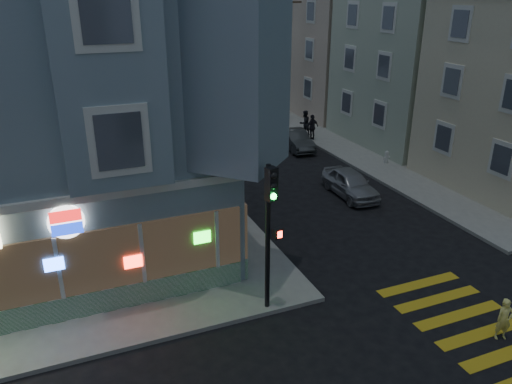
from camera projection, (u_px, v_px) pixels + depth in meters
ground at (264, 366)px, 13.47m from camera, size 120.00×120.00×0.00m
sidewalk_ne at (410, 111)px, 41.22m from camera, size 24.00×42.00×0.15m
corner_building at (1, 94)px, 18.56m from camera, size 14.60×14.60×11.40m
row_house_b at (446, 56)px, 31.98m from camera, size 12.00×8.60×10.50m
row_house_c at (365, 53)px, 39.97m from camera, size 12.00×8.60×9.00m
row_house_d at (312, 34)px, 47.39m from camera, size 12.00×8.60×10.50m
utility_pole at (286, 57)px, 36.42m from camera, size 2.20×0.30×9.00m
street_tree_near at (257, 59)px, 41.95m from camera, size 3.00×3.00×5.30m
street_tree_far at (226, 49)px, 48.80m from camera, size 3.00×3.00×5.30m
running_child at (504, 319)px, 14.30m from camera, size 0.55×0.44×1.30m
pedestrian_a at (305, 123)px, 33.70m from camera, size 0.96×0.82×1.71m
pedestrian_b at (312, 127)px, 32.77m from camera, size 1.06×0.64×1.68m
parked_car_a at (350, 183)px, 24.30m from camera, size 1.69×3.85×1.29m
parked_car_b at (296, 140)px, 31.39m from camera, size 1.59×3.82×1.23m
parked_car_c at (251, 122)px, 35.51m from camera, size 1.72×4.12×1.19m
parked_car_d at (243, 104)px, 41.33m from camera, size 2.26×4.35×1.17m
traffic_signal at (270, 215)px, 14.46m from camera, size 0.59×0.53×4.73m
fire_hydrant at (387, 157)px, 28.55m from camera, size 0.41×0.24×0.71m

